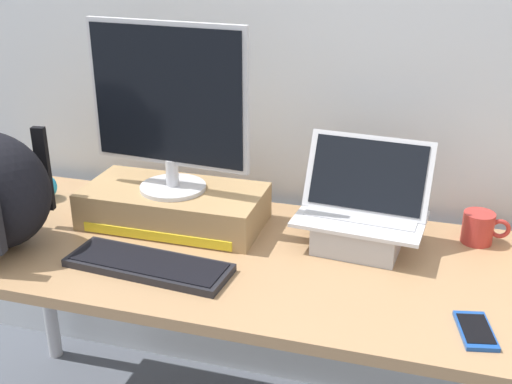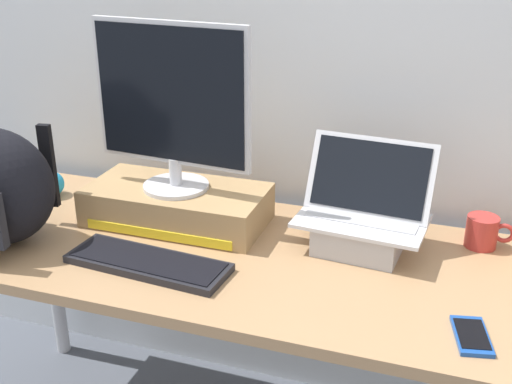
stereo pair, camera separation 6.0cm
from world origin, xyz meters
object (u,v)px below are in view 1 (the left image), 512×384
(toner_box_yellow, at_px, (174,206))
(plush_toy, at_px, (44,187))
(desktop_monitor, at_px, (168,106))
(external_keyboard, at_px, (148,265))
(coffee_mug, at_px, (479,228))
(open_laptop, at_px, (360,223))
(cell_phone, at_px, (476,330))

(toner_box_yellow, distance_m, plush_toy, 0.47)
(toner_box_yellow, xyz_separation_m, desktop_monitor, (-0.00, -0.00, 0.30))
(external_keyboard, relative_size, coffee_mug, 3.43)
(open_laptop, xyz_separation_m, plush_toy, (-1.00, 0.03, -0.02))
(desktop_monitor, xyz_separation_m, external_keyboard, (0.04, -0.27, -0.34))
(open_laptop, bearing_deg, toner_box_yellow, -173.62)
(coffee_mug, xyz_separation_m, cell_phone, (-0.01, -0.44, -0.04))
(coffee_mug, height_order, plush_toy, coffee_mug)
(coffee_mug, distance_m, cell_phone, 0.44)
(desktop_monitor, height_order, cell_phone, desktop_monitor)
(coffee_mug, xyz_separation_m, plush_toy, (-1.31, -0.08, -0.00))
(cell_phone, bearing_deg, external_keyboard, 164.04)
(toner_box_yellow, distance_m, open_laptop, 0.54)
(external_keyboard, relative_size, cell_phone, 2.96)
(toner_box_yellow, height_order, desktop_monitor, desktop_monitor)
(toner_box_yellow, distance_m, coffee_mug, 0.86)
(desktop_monitor, height_order, external_keyboard, desktop_monitor)
(external_keyboard, distance_m, cell_phone, 0.79)
(desktop_monitor, height_order, coffee_mug, desktop_monitor)
(coffee_mug, relative_size, plush_toy, 1.57)
(plush_toy, bearing_deg, open_laptop, -1.75)
(external_keyboard, xyz_separation_m, cell_phone, (0.79, -0.05, -0.01))
(desktop_monitor, distance_m, open_laptop, 0.61)
(desktop_monitor, distance_m, plush_toy, 0.56)
(open_laptop, height_order, external_keyboard, open_laptop)
(open_laptop, xyz_separation_m, external_keyboard, (-0.49, -0.28, -0.05))
(toner_box_yellow, height_order, external_keyboard, toner_box_yellow)
(external_keyboard, bearing_deg, toner_box_yellow, 103.72)
(open_laptop, distance_m, cell_phone, 0.45)
(plush_toy, bearing_deg, desktop_monitor, -5.72)
(desktop_monitor, distance_m, cell_phone, 0.96)
(external_keyboard, bearing_deg, open_laptop, 34.40)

